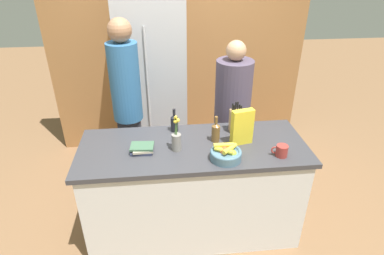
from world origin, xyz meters
name	(u,v)px	position (x,y,z in m)	size (l,w,h in m)	color
ground_plane	(193,226)	(0.00, 0.00, 0.00)	(14.00, 14.00, 0.00)	brown
kitchen_island	(193,189)	(0.00, 0.00, 0.46)	(1.88, 0.73, 0.91)	silver
back_wall_wood	(179,47)	(0.00, 1.63, 1.30)	(3.08, 0.12, 2.60)	#9E6B3D
refrigerator	(153,80)	(-0.32, 1.27, 1.02)	(0.72, 0.63, 2.04)	#B7B7BC
fruit_bowl	(226,153)	(0.23, -0.21, 0.96)	(0.24, 0.24, 0.13)	slate
knife_block	(236,120)	(0.40, 0.21, 1.01)	(0.10, 0.09, 0.28)	tan
flower_vase	(176,140)	(-0.14, -0.05, 1.00)	(0.08, 0.08, 0.31)	gray
cereal_box	(242,127)	(0.40, 0.00, 1.06)	(0.19, 0.10, 0.30)	yellow
coffee_mug	(281,151)	(0.66, -0.22, 0.95)	(0.13, 0.09, 0.09)	#99332D
book_stack	(142,149)	(-0.41, -0.05, 0.94)	(0.19, 0.15, 0.06)	#2D334C
bottle_oil	(216,132)	(0.19, 0.06, 1.00)	(0.07, 0.07, 0.23)	brown
bottle_vinegar	(174,122)	(-0.14, 0.26, 0.99)	(0.07, 0.07, 0.22)	black
person_at_sink	(127,101)	(-0.57, 0.62, 1.06)	(0.28, 0.28, 1.83)	#383842
person_in_blue	(232,111)	(0.46, 0.62, 0.90)	(0.36, 0.36, 1.61)	#383842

